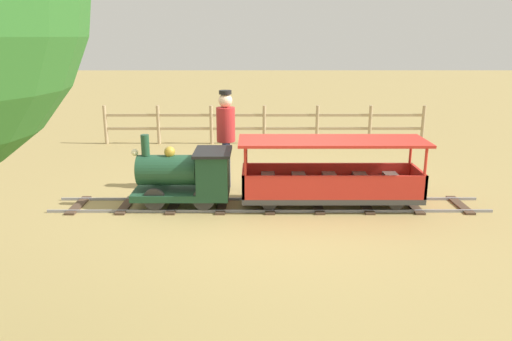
{
  "coord_description": "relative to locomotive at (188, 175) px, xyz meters",
  "views": [
    {
      "loc": [
        -6.98,
        0.29,
        2.45
      ],
      "look_at": [
        0.0,
        0.28,
        0.55
      ],
      "focal_mm": 34.77,
      "sensor_mm": 36.0,
      "label": 1
    }
  ],
  "objects": [
    {
      "name": "passenger_car",
      "position": [
        0.0,
        -2.1,
        -0.06
      ],
      "size": [
        0.85,
        2.7,
        0.97
      ],
      "color": "#3F3F3F",
      "rests_on": "ground_plane"
    },
    {
      "name": "fence_section",
      "position": [
        4.42,
        -1.2,
        -0.0
      ],
      "size": [
        0.08,
        7.48,
        0.9
      ],
      "color": "tan",
      "rests_on": "ground_plane"
    },
    {
      "name": "track",
      "position": [
        0.0,
        -1.2,
        -0.47
      ],
      "size": [
        0.79,
        6.4,
        0.04
      ],
      "color": "gray",
      "rests_on": "ground_plane"
    },
    {
      "name": "ground_plane",
      "position": [
        0.0,
        -1.28,
        -0.48
      ],
      "size": [
        60.0,
        60.0,
        0.0
      ],
      "primitive_type": "plane",
      "color": "#A38C51"
    },
    {
      "name": "conductor_person",
      "position": [
        0.89,
        -0.51,
        0.47
      ],
      "size": [
        0.3,
        0.3,
        1.62
      ],
      "color": "#282D47",
      "rests_on": "ground_plane"
    },
    {
      "name": "locomotive",
      "position": [
        0.0,
        0.0,
        0.0
      ],
      "size": [
        0.75,
        1.44,
        1.04
      ],
      "color": "#1E472D",
      "rests_on": "ground_plane"
    }
  ]
}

